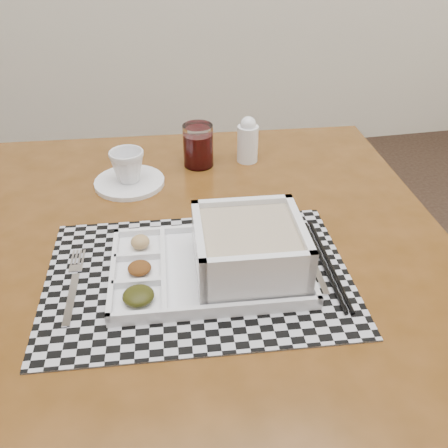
% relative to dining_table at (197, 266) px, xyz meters
% --- Properties ---
extents(dining_table, '(1.00, 1.00, 0.69)m').
position_rel_dining_table_xyz_m(dining_table, '(0.00, 0.00, 0.00)').
color(dining_table, '#4B2C0D').
rests_on(dining_table, ground).
extents(placemat, '(0.52, 0.38, 0.00)m').
position_rel_dining_table_xyz_m(placemat, '(-0.01, -0.12, 0.07)').
color(placemat, '#B0B0B8').
rests_on(placemat, dining_table).
extents(serving_tray, '(0.34, 0.24, 0.10)m').
position_rel_dining_table_xyz_m(serving_tray, '(0.05, -0.12, 0.11)').
color(serving_tray, white).
rests_on(serving_tray, placemat).
extents(fork, '(0.03, 0.19, 0.00)m').
position_rel_dining_table_xyz_m(fork, '(-0.21, -0.10, 0.08)').
color(fork, silver).
rests_on(fork, placemat).
extents(spoon, '(0.04, 0.18, 0.01)m').
position_rel_dining_table_xyz_m(spoon, '(0.19, -0.07, 0.08)').
color(spoon, silver).
rests_on(spoon, placemat).
extents(chopsticks, '(0.04, 0.24, 0.01)m').
position_rel_dining_table_xyz_m(chopsticks, '(0.20, -0.13, 0.08)').
color(chopsticks, black).
rests_on(chopsticks, placemat).
extents(saucer, '(0.15, 0.15, 0.01)m').
position_rel_dining_table_xyz_m(saucer, '(-0.11, 0.22, 0.08)').
color(saucer, white).
rests_on(saucer, dining_table).
extents(cup, '(0.08, 0.08, 0.07)m').
position_rel_dining_table_xyz_m(cup, '(-0.11, 0.22, 0.12)').
color(cup, white).
rests_on(cup, saucer).
extents(juice_glass, '(0.07, 0.07, 0.10)m').
position_rel_dining_table_xyz_m(juice_glass, '(0.05, 0.28, 0.12)').
color(juice_glass, white).
rests_on(juice_glass, dining_table).
extents(creamer_bottle, '(0.05, 0.05, 0.11)m').
position_rel_dining_table_xyz_m(creamer_bottle, '(0.16, 0.28, 0.12)').
color(creamer_bottle, white).
rests_on(creamer_bottle, dining_table).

